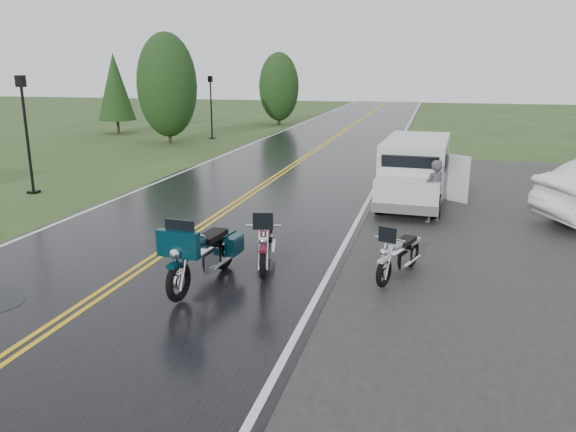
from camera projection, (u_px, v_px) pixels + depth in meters
The scene contains 12 objects.
ground at pixel (121, 283), 10.77m from camera, with size 120.00×120.00×0.00m, color #2D471E.
road at pixel (269, 182), 20.11m from camera, with size 8.00×100.00×0.04m, color black.
motorcycle_red at pixel (263, 250), 10.68m from camera, with size 0.78×2.14×1.27m, color maroon, non-canonical shape.
motorcycle_teal at pixel (178, 265), 9.60m from camera, with size 0.89×2.44×1.44m, color #042834, non-canonical shape.
motorcycle_silver at pixel (384, 261), 10.28m from camera, with size 0.69×1.89×1.12m, color #9B9FA3, non-canonical shape.
van_white at pixel (381, 180), 15.49m from camera, with size 1.89×5.03×1.98m, color silver, non-canonical shape.
person_at_van at pixel (434, 193), 14.68m from camera, with size 0.61×0.40×1.66m, color #444448.
lamp_post_near_left at pixel (27, 135), 17.94m from camera, with size 0.33×0.33×3.81m, color black, non-canonical shape.
lamp_post_far_left at pixel (211, 107), 32.01m from camera, with size 0.31×0.31×3.58m, color black, non-canonical shape.
tree_left_mid at pixel (168, 97), 29.95m from camera, with size 3.18×3.18×4.98m, color #1E3D19, non-canonical shape.
tree_left_far at pixel (279, 94), 39.64m from camera, with size 2.81×2.81×4.32m, color #1E3D19, non-canonical shape.
pine_left_far at pixel (116, 95), 34.41m from camera, with size 2.28×2.28×4.75m, color #1E3D19, non-canonical shape.
Camera 1 is at (5.65, -8.94, 4.00)m, focal length 35.00 mm.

